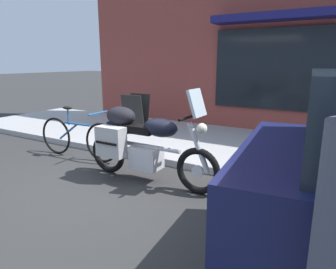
% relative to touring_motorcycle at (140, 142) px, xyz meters
% --- Properties ---
extents(ground_plane, '(80.00, 80.00, 0.00)m').
position_rel_touring_motorcycle_xyz_m(ground_plane, '(-0.22, -0.31, -0.60)').
color(ground_plane, '#2E2E2E').
extents(touring_motorcycle, '(2.21, 0.66, 1.40)m').
position_rel_touring_motorcycle_xyz_m(touring_motorcycle, '(0.00, 0.00, 0.00)').
color(touring_motorcycle, black).
rests_on(touring_motorcycle, ground_plane).
extents(parked_bicycle, '(1.80, 0.48, 0.94)m').
position_rel_touring_motorcycle_xyz_m(parked_bicycle, '(-1.64, 0.33, -0.22)').
color(parked_bicycle, black).
rests_on(parked_bicycle, ground_plane).
extents(sandwich_board_sign, '(0.55, 0.40, 0.88)m').
position_rel_touring_motorcycle_xyz_m(sandwich_board_sign, '(-1.66, 2.15, -0.04)').
color(sandwich_board_sign, black).
rests_on(sandwich_board_sign, sidewalk_curb).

